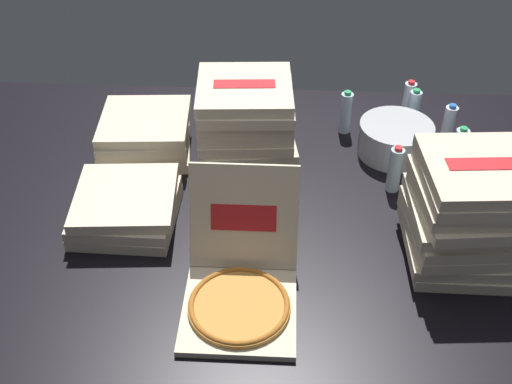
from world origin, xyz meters
TOP-DOWN VIEW (x-y plane):
  - ground_plane at (0.00, 0.00)m, footprint 3.20×2.40m
  - open_pizza_box at (-0.05, -0.34)m, footprint 0.41×0.56m
  - pizza_stack_left_mid at (0.79, -0.08)m, footprint 0.46×0.46m
  - pizza_stack_right_near at (-0.08, 0.46)m, footprint 0.47×0.47m
  - pizza_stack_right_far at (-0.57, 0.56)m, footprint 0.47×0.46m
  - pizza_stack_right_mid at (-0.55, 0.06)m, footprint 0.44×0.44m
  - ice_bucket at (0.62, 0.61)m, footprint 0.35×0.35m
  - water_bottle_0 at (0.77, 0.41)m, footprint 0.06×0.06m
  - water_bottle_1 at (0.74, 0.83)m, footprint 0.06×0.06m
  - water_bottle_2 at (0.89, 0.49)m, footprint 0.06×0.06m
  - water_bottle_3 at (0.58, 0.33)m, footprint 0.06×0.06m
  - water_bottle_4 at (0.72, 0.91)m, footprint 0.06×0.06m
  - water_bottle_5 at (0.88, 0.69)m, footprint 0.06×0.06m
  - water_bottle_6 at (0.40, 0.79)m, footprint 0.06×0.06m

SIDE VIEW (x-z plane):
  - ground_plane at x=0.00m, z-range -0.02..0.00m
  - pizza_stack_right_mid at x=-0.55m, z-range 0.00..0.15m
  - ice_bucket at x=0.62m, z-range 0.00..0.16m
  - open_pizza_box at x=-0.05m, z-range -0.12..0.29m
  - pizza_stack_right_far at x=-0.57m, z-range 0.00..0.19m
  - water_bottle_0 at x=0.77m, z-range -0.01..0.22m
  - water_bottle_1 at x=0.74m, z-range -0.01..0.22m
  - water_bottle_2 at x=0.89m, z-range -0.01..0.22m
  - water_bottle_3 at x=0.58m, z-range -0.01..0.22m
  - water_bottle_4 at x=0.72m, z-range -0.01..0.22m
  - water_bottle_5 at x=0.88m, z-range -0.01..0.22m
  - water_bottle_6 at x=0.40m, z-range -0.01..0.22m
  - pizza_stack_right_near at x=-0.08m, z-range 0.00..0.44m
  - pizza_stack_left_mid at x=0.79m, z-range 0.00..0.44m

